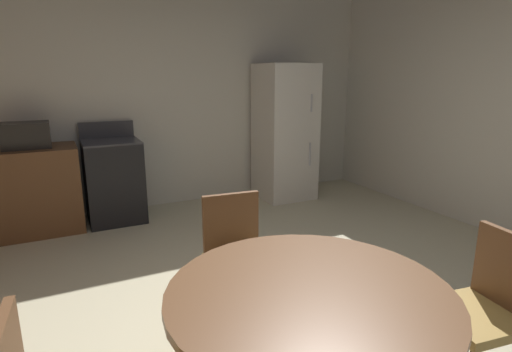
{
  "coord_description": "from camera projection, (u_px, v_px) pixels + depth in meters",
  "views": [
    {
      "loc": [
        -1.16,
        -1.93,
        1.63
      ],
      "look_at": [
        0.11,
        0.64,
        0.91
      ],
      "focal_mm": 28.56,
      "sensor_mm": 36.0,
      "label": 1
    }
  ],
  "objects": [
    {
      "name": "chair_north",
      "position": [
        237.0,
        253.0,
        2.64
      ],
      "size": [
        0.44,
        0.44,
        0.87
      ],
      "rotation": [
        0.0,
        0.0,
        4.61
      ],
      "color": "brown",
      "rests_on": "ground"
    },
    {
      "name": "oven_range",
      "position": [
        114.0,
        180.0,
        4.58
      ],
      "size": [
        0.6,
        0.6,
        1.1
      ],
      "color": "black",
      "rests_on": "ground"
    },
    {
      "name": "dining_table",
      "position": [
        308.0,
        323.0,
        1.72
      ],
      "size": [
        1.2,
        1.2,
        0.76
      ],
      "color": "brown",
      "rests_on": "ground"
    },
    {
      "name": "microwave",
      "position": [
        26.0,
        135.0,
        4.1
      ],
      "size": [
        0.44,
        0.32,
        0.26
      ],
      "primitive_type": "cube",
      "color": "black",
      "rests_on": "kitchen_counter"
    },
    {
      "name": "chair_east",
      "position": [
        486.0,
        304.0,
        2.05
      ],
      "size": [
        0.45,
        0.45,
        0.87
      ],
      "rotation": [
        0.0,
        0.0,
        3.0
      ],
      "color": "brown",
      "rests_on": "ground"
    },
    {
      "name": "wall_back",
      "position": [
        157.0,
        98.0,
        4.98
      ],
      "size": [
        6.06,
        0.12,
        2.7
      ],
      "primitive_type": "cube",
      "color": "beige",
      "rests_on": "ground"
    },
    {
      "name": "refrigerator",
      "position": [
        285.0,
        132.0,
        5.38
      ],
      "size": [
        0.68,
        0.68,
        1.76
      ],
      "color": "silver",
      "rests_on": "ground"
    },
    {
      "name": "ground_plane",
      "position": [
        285.0,
        339.0,
        2.57
      ],
      "size": [
        14.0,
        14.0,
        0.0
      ],
      "primitive_type": "plane",
      "color": "beige"
    }
  ]
}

